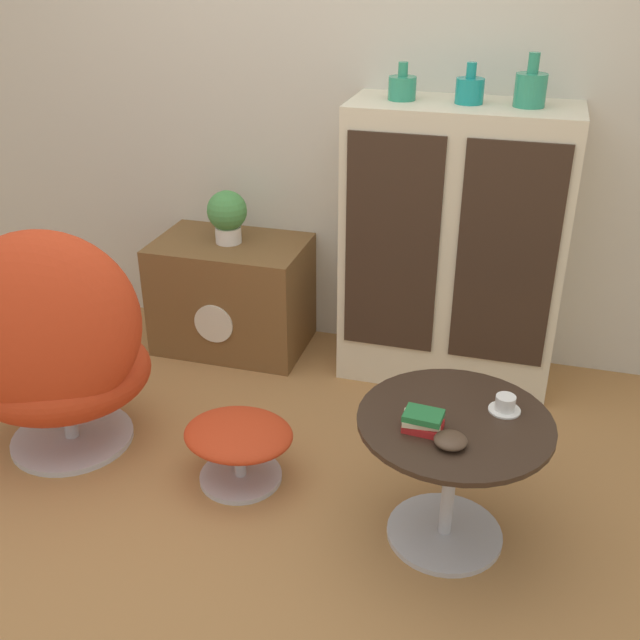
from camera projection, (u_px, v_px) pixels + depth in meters
The scene contains 14 objects.
ground_plane at pixel (226, 531), 2.59m from camera, with size 12.00×12.00×0.00m, color #A87542.
wall_back at pixel (343, 72), 3.31m from camera, with size 6.40×0.06×2.60m.
sideboard at pixel (453, 248), 3.27m from camera, with size 0.94×0.43×1.24m.
tv_console at pixel (232, 294), 3.67m from camera, with size 0.72×0.48×0.54m.
egg_chair at pixel (53, 351), 2.80m from camera, with size 0.89×0.87×0.96m.
ottoman at pixel (239, 440), 2.76m from camera, with size 0.41×0.35×0.25m.
coffee_table at pixel (451, 460), 2.42m from camera, with size 0.62×0.62×0.48m.
vase_leftmost at pixel (402, 87), 3.03m from camera, with size 0.11×0.11×0.15m.
vase_inner_left at pixel (470, 89), 2.96m from camera, with size 0.11×0.11×0.16m.
vase_inner_right at pixel (531, 88), 2.90m from camera, with size 0.12×0.12×0.20m.
potted_plant at pixel (227, 214), 3.48m from camera, with size 0.19×0.19×0.25m.
teacup at pixel (505, 405), 2.39m from camera, with size 0.10×0.10×0.05m.
book_stack at pixel (423, 421), 2.29m from camera, with size 0.13×0.10×0.06m.
bowl at pixel (451, 440), 2.22m from camera, with size 0.10×0.10×0.04m.
Camera 1 is at (0.86, -1.80, 1.83)m, focal length 42.00 mm.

